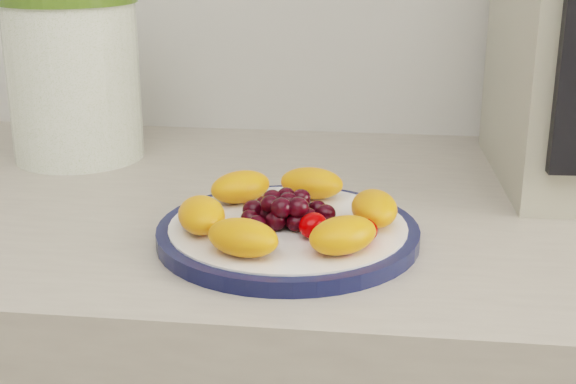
# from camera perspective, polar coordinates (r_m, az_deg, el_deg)

# --- Properties ---
(plate_rim) EXTENTS (0.25, 0.25, 0.01)m
(plate_rim) POSITION_cam_1_polar(r_m,az_deg,el_deg) (0.77, 0.00, -2.98)
(plate_rim) COLOR #101639
(plate_rim) RESTS_ON counter
(plate_face) EXTENTS (0.23, 0.23, 0.02)m
(plate_face) POSITION_cam_1_polar(r_m,az_deg,el_deg) (0.77, 0.00, -2.91)
(plate_face) COLOR white
(plate_face) RESTS_ON counter
(canister) EXTENTS (0.20, 0.20, 0.20)m
(canister) POSITION_cam_1_polar(r_m,az_deg,el_deg) (1.06, -14.95, 7.59)
(canister) COLOR #547318
(canister) RESTS_ON counter
(fruit_plate) EXTENTS (0.22, 0.22, 0.03)m
(fruit_plate) POSITION_cam_1_polar(r_m,az_deg,el_deg) (0.76, 0.12, -1.38)
(fruit_plate) COLOR orange
(fruit_plate) RESTS_ON plate_face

